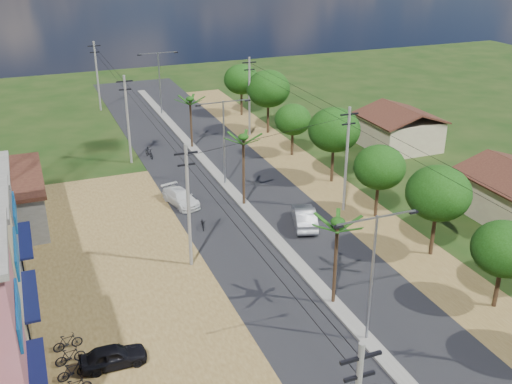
% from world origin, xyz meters
% --- Properties ---
extents(ground, '(160.00, 160.00, 0.00)m').
position_xyz_m(ground, '(0.00, 0.00, 0.00)').
color(ground, black).
rests_on(ground, ground).
extents(road, '(12.00, 110.00, 0.04)m').
position_xyz_m(road, '(0.00, 15.00, 0.02)').
color(road, black).
rests_on(road, ground).
extents(median, '(1.00, 90.00, 0.18)m').
position_xyz_m(median, '(0.00, 18.00, 0.09)').
color(median, '#605E56').
rests_on(median, ground).
extents(dirt_lot_west, '(18.00, 46.00, 0.04)m').
position_xyz_m(dirt_lot_west, '(-15.00, 8.00, 0.02)').
color(dirt_lot_west, brown).
rests_on(dirt_lot_west, ground).
extents(dirt_shoulder_east, '(5.00, 90.00, 0.03)m').
position_xyz_m(dirt_shoulder_east, '(8.50, 15.00, 0.01)').
color(dirt_shoulder_east, brown).
rests_on(dirt_shoulder_east, ground).
extents(house_east_far, '(7.60, 7.50, 4.60)m').
position_xyz_m(house_east_far, '(21.00, 28.00, 2.39)').
color(house_east_far, tan).
rests_on(house_east_far, ground).
extents(tree_east_b, '(4.00, 4.00, 5.83)m').
position_xyz_m(tree_east_b, '(9.30, 0.00, 4.11)').
color(tree_east_b, black).
rests_on(tree_east_b, ground).
extents(tree_east_c, '(4.60, 4.60, 6.83)m').
position_xyz_m(tree_east_c, '(9.70, 7.00, 4.86)').
color(tree_east_c, black).
rests_on(tree_east_c, ground).
extents(tree_east_d, '(4.20, 4.20, 6.13)m').
position_xyz_m(tree_east_d, '(9.40, 14.00, 4.34)').
color(tree_east_d, black).
rests_on(tree_east_d, ground).
extents(tree_east_e, '(4.80, 4.80, 7.14)m').
position_xyz_m(tree_east_e, '(9.60, 22.00, 5.09)').
color(tree_east_e, black).
rests_on(tree_east_e, ground).
extents(tree_east_f, '(3.80, 3.80, 5.52)m').
position_xyz_m(tree_east_f, '(9.20, 30.00, 3.89)').
color(tree_east_f, black).
rests_on(tree_east_f, ground).
extents(tree_east_g, '(5.00, 5.00, 7.38)m').
position_xyz_m(tree_east_g, '(9.80, 38.00, 5.24)').
color(tree_east_g, black).
rests_on(tree_east_g, ground).
extents(tree_east_h, '(4.40, 4.40, 6.52)m').
position_xyz_m(tree_east_h, '(9.50, 46.00, 4.64)').
color(tree_east_h, black).
rests_on(tree_east_h, ground).
extents(palm_median_near, '(2.00, 2.00, 6.15)m').
position_xyz_m(palm_median_near, '(0.00, 4.00, 5.54)').
color(palm_median_near, black).
rests_on(palm_median_near, ground).
extents(palm_median_mid, '(2.00, 2.00, 6.55)m').
position_xyz_m(palm_median_mid, '(0.00, 20.00, 5.90)').
color(palm_median_mid, black).
rests_on(palm_median_mid, ground).
extents(palm_median_far, '(2.00, 2.00, 5.85)m').
position_xyz_m(palm_median_far, '(0.00, 36.00, 5.26)').
color(palm_median_far, black).
rests_on(palm_median_far, ground).
extents(streetlight_near, '(5.10, 0.18, 8.00)m').
position_xyz_m(streetlight_near, '(0.00, 0.00, 4.79)').
color(streetlight_near, gray).
rests_on(streetlight_near, ground).
extents(streetlight_mid, '(5.10, 0.18, 8.00)m').
position_xyz_m(streetlight_mid, '(0.00, 25.00, 4.79)').
color(streetlight_mid, gray).
rests_on(streetlight_mid, ground).
extents(streetlight_far, '(5.10, 0.18, 8.00)m').
position_xyz_m(streetlight_far, '(0.00, 50.00, 4.79)').
color(streetlight_far, gray).
rests_on(streetlight_far, ground).
extents(utility_pole_w_b, '(1.60, 0.24, 9.00)m').
position_xyz_m(utility_pole_w_b, '(-7.00, 12.00, 4.76)').
color(utility_pole_w_b, '#605E56').
rests_on(utility_pole_w_b, ground).
extents(utility_pole_w_c, '(1.60, 0.24, 9.00)m').
position_xyz_m(utility_pole_w_c, '(-7.00, 34.00, 4.76)').
color(utility_pole_w_c, '#605E56').
rests_on(utility_pole_w_c, ground).
extents(utility_pole_w_d, '(1.60, 0.24, 9.00)m').
position_xyz_m(utility_pole_w_d, '(-7.00, 55.00, 4.76)').
color(utility_pole_w_d, '#605E56').
rests_on(utility_pole_w_d, ground).
extents(utility_pole_e_b, '(1.60, 0.24, 9.00)m').
position_xyz_m(utility_pole_e_b, '(7.50, 16.00, 4.76)').
color(utility_pole_e_b, '#605E56').
rests_on(utility_pole_e_b, ground).
extents(utility_pole_e_c, '(1.60, 0.24, 9.00)m').
position_xyz_m(utility_pole_e_c, '(7.50, 38.00, 4.76)').
color(utility_pole_e_c, '#605E56').
rests_on(utility_pole_e_c, ground).
extents(car_silver_mid, '(3.08, 5.02, 1.56)m').
position_xyz_m(car_silver_mid, '(3.10, 14.54, 0.78)').
color(car_silver_mid, gray).
rests_on(car_silver_mid, ground).
extents(car_white_far, '(2.79, 4.76, 1.30)m').
position_xyz_m(car_white_far, '(-5.00, 22.15, 0.65)').
color(car_white_far, silver).
rests_on(car_white_far, ground).
extents(car_parked_dark, '(3.62, 1.50, 1.23)m').
position_xyz_m(car_parked_dark, '(-13.90, 3.17, 0.61)').
color(car_parked_dark, black).
rests_on(car_parked_dark, ground).
extents(moto_rider_west_a, '(0.84, 1.64, 0.82)m').
position_xyz_m(moto_rider_west_a, '(-4.56, 17.14, 0.41)').
color(moto_rider_west_a, black).
rests_on(moto_rider_west_a, ground).
extents(moto_rider_west_b, '(0.87, 1.92, 1.11)m').
position_xyz_m(moto_rider_west_b, '(-5.00, 34.67, 0.56)').
color(moto_rider_west_b, black).
rests_on(moto_rider_west_b, ground).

